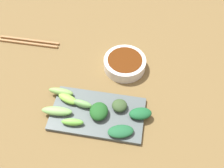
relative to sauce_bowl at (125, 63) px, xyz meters
The scene contains 13 objects.
tabletop 0.11m from the sauce_bowl, 15.91° to the right, with size 2.10×2.10×0.02m, color brown.
sauce_bowl is the anchor object (origin of this frame).
serving_plate 0.21m from the sauce_bowl, 14.85° to the right, with size 0.16×0.28×0.01m, color #465150.
broccoli_stalk_0 0.28m from the sauce_bowl, 37.70° to the right, with size 0.03×0.09×0.02m, color #75A957.
broccoli_leafy_1 0.21m from the sauce_bowl, 13.30° to the right, with size 0.06×0.06×0.03m, color #1A4D1C.
broccoli_leafy_2 0.17m from the sauce_bowl, ahead, with size 0.05×0.05×0.02m, color #304724.
broccoli_stalk_3 0.28m from the sauce_bowl, 25.09° to the right, with size 0.02×0.07×0.02m, color #68B740.
broccoli_stalk_4 0.24m from the sauce_bowl, 49.75° to the right, with size 0.02×0.08×0.02m, color #72A04D.
broccoli_leafy_5 0.20m from the sauce_bowl, 21.25° to the left, with size 0.04×0.07×0.02m, color #17532A.
broccoli_leafy_6 0.26m from the sauce_bowl, ahead, with size 0.04×0.07×0.02m, color #1B552F.
broccoli_stalk_7 0.21m from the sauce_bowl, 29.10° to the right, with size 0.02×0.06×0.02m, color #6AA054.
broccoli_stalk_8 0.23m from the sauce_bowl, 41.04° to the right, with size 0.03×0.07×0.02m, color #76B13E.
chopsticks 0.38m from the sauce_bowl, 98.98° to the right, with size 0.03×0.23×0.01m.
Camera 1 is at (0.49, 0.09, 0.73)m, focal length 42.44 mm.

